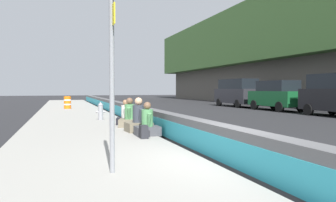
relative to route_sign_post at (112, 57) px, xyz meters
name	(u,v)px	position (x,y,z in m)	size (l,w,h in m)	color
ground_plane	(230,166)	(0.24, -2.51, -2.21)	(160.00, 160.00, 0.00)	#232326
sidewalk_strip	(103,174)	(0.24, 0.14, -2.14)	(80.00, 4.40, 0.14)	gray
jersey_barrier	(230,147)	(0.24, -2.51, -1.79)	(76.00, 0.45, 0.85)	#545456
route_sign_post	(112,57)	(0.00, 0.00, 0.00)	(0.44, 0.09, 3.60)	gray
fire_hydrant	(101,111)	(10.02, -0.96, -1.62)	(0.26, 0.46, 0.88)	gray
seated_person_foreground	(147,125)	(4.29, -1.78, -1.73)	(0.69, 0.78, 1.08)	#424247
seated_person_middle	(139,121)	(5.28, -1.72, -1.69)	(0.81, 0.93, 1.20)	#706651
seated_person_rear	(130,118)	(6.74, -1.71, -1.71)	(0.92, 1.00, 1.16)	#706651
seated_person_far	(126,117)	(7.69, -1.73, -1.74)	(0.82, 0.90, 1.05)	black
backpack	(144,132)	(3.69, -1.52, -1.88)	(0.32, 0.28, 0.40)	#232328
construction_barrel	(67,102)	(19.81, 0.40, -1.59)	(0.54, 0.54, 0.95)	orange
parked_car_fourth	(277,95)	(14.67, -14.68, -1.03)	(4.82, 2.10, 2.28)	#145128
parked_car_midline	(237,92)	(20.36, -14.62, -0.86)	(5.16, 2.23, 2.56)	#28282D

